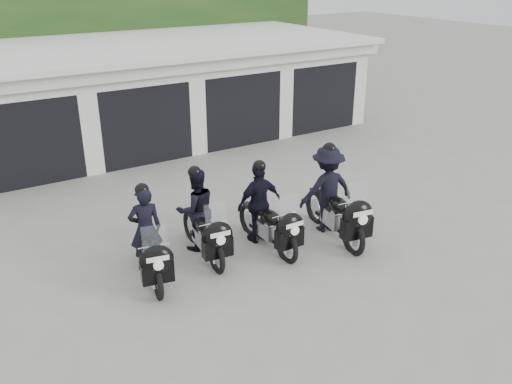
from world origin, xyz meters
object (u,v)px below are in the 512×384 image
police_bike_a (149,242)px  police_bike_b (200,217)px  police_bike_c (264,209)px  police_bike_d (331,196)px

police_bike_a → police_bike_b: (1.18, 0.33, 0.06)m
police_bike_a → police_bike_c: bearing=10.4°
police_bike_a → police_bike_d: (3.84, -0.38, 0.15)m
police_bike_b → police_bike_d: bearing=-9.5°
police_bike_c → police_bike_b: bearing=162.5°
police_bike_a → police_bike_d: police_bike_d is taller
police_bike_a → police_bike_d: bearing=6.0°
police_bike_c → police_bike_d: size_ratio=0.90×
police_bike_c → police_bike_d: bearing=-13.3°
police_bike_b → police_bike_d: 2.76m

